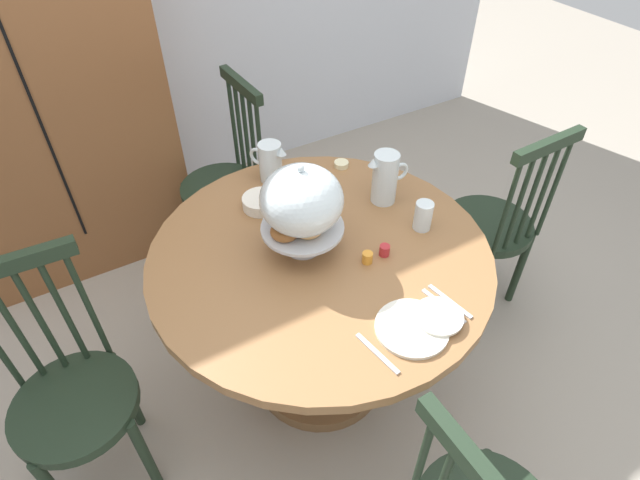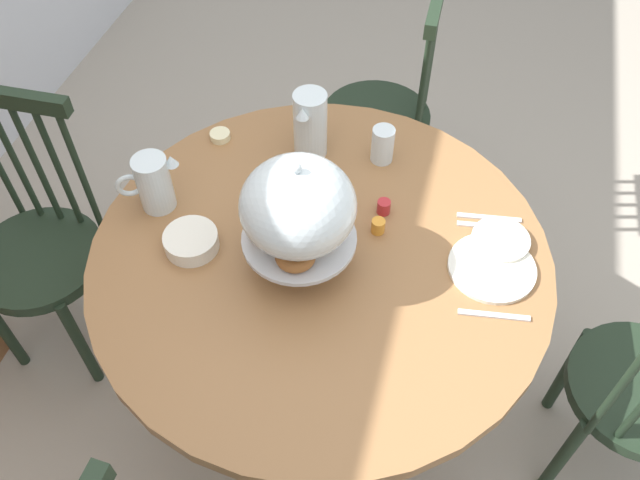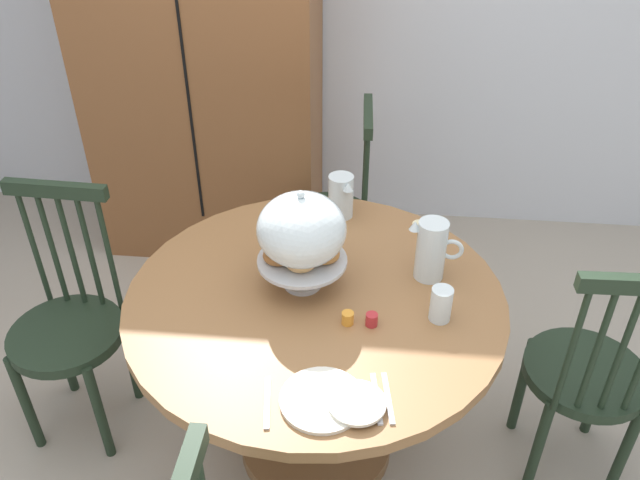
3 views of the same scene
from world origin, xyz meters
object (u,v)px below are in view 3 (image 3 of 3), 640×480
at_px(dining_table, 315,344).
at_px(china_plate_small, 357,403).
at_px(windsor_chair_far_side, 587,378).
at_px(china_plate_large, 322,400).
at_px(pastry_stand_with_dome, 302,233).
at_px(orange_juice_pitcher, 431,252).
at_px(windsor_chair_by_cabinet, 70,329).
at_px(cereal_bowl, 304,229).
at_px(drinking_glass, 441,304).
at_px(windsor_chair_near_window, 334,217).
at_px(milk_pitcher, 341,198).
at_px(butter_dish, 420,226).
at_px(wooden_armoire, 203,61).

relative_size(dining_table, china_plate_small, 7.91).
distance_m(windsor_chair_far_side, china_plate_large, 0.98).
bearing_deg(pastry_stand_with_dome, orange_juice_pitcher, 12.05).
distance_m(windsor_chair_by_cabinet, cereal_bowl, 0.91).
bearing_deg(drinking_glass, windsor_chair_by_cabinet, 173.75).
bearing_deg(windsor_chair_by_cabinet, windsor_chair_near_window, 43.47).
relative_size(windsor_chair_by_cabinet, orange_juice_pitcher, 4.76).
bearing_deg(milk_pitcher, cereal_bowl, -129.55).
height_order(dining_table, drinking_glass, drinking_glass).
bearing_deg(china_plate_small, dining_table, 109.12).
height_order(dining_table, butter_dish, butter_dish).
distance_m(pastry_stand_with_dome, china_plate_large, 0.52).
bearing_deg(dining_table, windsor_chair_far_side, 0.29).
relative_size(dining_table, drinking_glass, 10.79).
distance_m(windsor_chair_by_cabinet, butter_dish, 1.31).
bearing_deg(china_plate_small, butter_dish, 77.61).
xyz_separation_m(dining_table, windsor_chair_far_side, (0.89, 0.00, -0.07)).
relative_size(pastry_stand_with_dome, cereal_bowl, 2.46).
xyz_separation_m(windsor_chair_far_side, china_plate_large, (-0.83, -0.43, 0.29)).
relative_size(windsor_chair_far_side, pastry_stand_with_dome, 2.83).
bearing_deg(wooden_armoire, windsor_chair_by_cabinet, -98.69).
xyz_separation_m(windsor_chair_far_side, drinking_glass, (-0.52, -0.08, 0.34)).
distance_m(dining_table, windsor_chair_far_side, 0.90).
height_order(milk_pitcher, drinking_glass, milk_pitcher).
height_order(orange_juice_pitcher, milk_pitcher, orange_juice_pitcher).
bearing_deg(windsor_chair_far_side, butter_dish, 144.59).
bearing_deg(cereal_bowl, windsor_chair_near_window, 83.85).
bearing_deg(butter_dish, drinking_glass, -85.03).
xyz_separation_m(wooden_armoire, cereal_bowl, (0.62, -1.06, -0.22)).
distance_m(milk_pitcher, china_plate_small, 0.91).
xyz_separation_m(china_plate_small, drinking_glass, (0.23, 0.36, 0.04)).
height_order(china_plate_large, butter_dish, butter_dish).
distance_m(pastry_stand_with_dome, drinking_glass, 0.46).
distance_m(milk_pitcher, butter_dish, 0.31).
height_order(windsor_chair_by_cabinet, orange_juice_pitcher, windsor_chair_by_cabinet).
bearing_deg(windsor_chair_by_cabinet, china_plate_large, -27.12).
height_order(wooden_armoire, butter_dish, wooden_armoire).
xyz_separation_m(windsor_chair_by_cabinet, drinking_glass, (1.27, -0.14, 0.34)).
relative_size(dining_table, windsor_chair_near_window, 1.22).
xyz_separation_m(wooden_armoire, drinking_glass, (1.07, -1.47, -0.19)).
xyz_separation_m(windsor_chair_near_window, windsor_chair_far_side, (0.91, -0.89, 0.00)).
distance_m(dining_table, cereal_bowl, 0.41).
bearing_deg(drinking_glass, pastry_stand_with_dome, 164.21).
bearing_deg(orange_juice_pitcher, cereal_bowl, 155.45).
height_order(wooden_armoire, drinking_glass, wooden_armoire).
relative_size(dining_table, pastry_stand_with_dome, 3.45).
height_order(milk_pitcher, china_plate_large, milk_pitcher).
relative_size(orange_juice_pitcher, milk_pitcher, 1.24).
distance_m(wooden_armoire, windsor_chair_near_window, 0.99).
xyz_separation_m(pastry_stand_with_dome, butter_dish, (0.38, 0.36, -0.19)).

